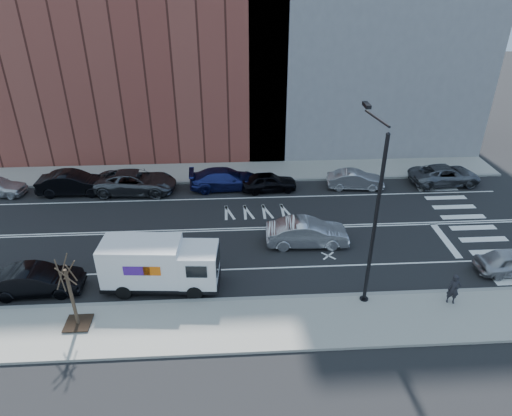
{
  "coord_description": "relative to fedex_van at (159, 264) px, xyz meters",
  "views": [
    {
      "loc": [
        0.46,
        -25.1,
        15.44
      ],
      "look_at": [
        1.94,
        0.23,
        1.4
      ],
      "focal_mm": 32.0,
      "sensor_mm": 36.0,
      "label": 1
    }
  ],
  "objects": [
    {
      "name": "curb_far",
      "position": [
        3.42,
        12.6,
        -1.37
      ],
      "size": [
        44.0,
        0.25,
        0.17
      ],
      "primitive_type": "cube",
      "color": "gray",
      "rests_on": "ground"
    },
    {
      "name": "ground",
      "position": [
        3.42,
        5.6,
        -1.45
      ],
      "size": [
        120.0,
        120.0,
        0.0
      ],
      "primitive_type": "plane",
      "color": "black",
      "rests_on": "ground"
    },
    {
      "name": "streetlight",
      "position": [
        10.42,
        -1.31,
        3.63
      ],
      "size": [
        0.44,
        4.02,
        9.34
      ],
      "color": "black",
      "rests_on": "ground"
    },
    {
      "name": "far_parked_g",
      "position": [
        20.22,
        11.4,
        -0.71
      ],
      "size": [
        5.48,
        2.78,
        1.48
      ],
      "primitive_type": "imported",
      "rotation": [
        0.0,
        0.0,
        1.63
      ],
      "color": "#55585E",
      "rests_on": "ground"
    },
    {
      "name": "far_parked_b",
      "position": [
        -7.78,
        11.41,
        -0.62
      ],
      "size": [
        5.1,
        1.82,
        1.68
      ],
      "primitive_type": "imported",
      "rotation": [
        0.0,
        0.0,
        1.56
      ],
      "color": "black",
      "rests_on": "ground"
    },
    {
      "name": "street_tree",
      "position": [
        -3.58,
        -2.8,
        -0.0
      ],
      "size": [
        1.2,
        1.2,
        3.75
      ],
      "color": "black",
      "rests_on": "ground"
    },
    {
      "name": "curb_near",
      "position": [
        3.42,
        -1.4,
        -1.37
      ],
      "size": [
        44.0,
        0.25,
        0.17
      ],
      "primitive_type": "cube",
      "color": "gray",
      "rests_on": "ground"
    },
    {
      "name": "pedestrian",
      "position": [
        14.72,
        -2.28,
        -0.49
      ],
      "size": [
        0.68,
        0.53,
        1.63
      ],
      "primitive_type": "imported",
      "rotation": [
        0.0,
        0.0,
        -0.25
      ],
      "color": "black",
      "rests_on": "sidewalk_near"
    },
    {
      "name": "far_parked_e",
      "position": [
        6.62,
        11.06,
        -0.75
      ],
      "size": [
        4.24,
        1.96,
        1.41
      ],
      "primitive_type": "imported",
      "rotation": [
        0.0,
        0.0,
        1.64
      ],
      "color": "black",
      "rests_on": "ground"
    },
    {
      "name": "sidewalk_far",
      "position": [
        3.42,
        14.4,
        -1.38
      ],
      "size": [
        44.0,
        3.6,
        0.15
      ],
      "primitive_type": "cube",
      "color": "gray",
      "rests_on": "ground"
    },
    {
      "name": "far_parked_c",
      "position": [
        -3.23,
        11.39,
        -0.63
      ],
      "size": [
        6.07,
        3.1,
        1.64
      ],
      "primitive_type": "imported",
      "rotation": [
        0.0,
        0.0,
        1.51
      ],
      "color": "#424348",
      "rests_on": "ground"
    },
    {
      "name": "sidewalk_near",
      "position": [
        3.42,
        -3.2,
        -1.38
      ],
      "size": [
        44.0,
        3.6,
        0.15
      ],
      "primitive_type": "cube",
      "color": "gray",
      "rests_on": "ground"
    },
    {
      "name": "far_parked_d",
      "position": [
        3.39,
        11.61,
        -0.68
      ],
      "size": [
        5.47,
        2.48,
        1.55
      ],
      "primitive_type": "imported",
      "rotation": [
        0.0,
        0.0,
        1.63
      ],
      "color": "navy",
      "rests_on": "ground"
    },
    {
      "name": "near_parked_rear_a",
      "position": [
        -6.35,
        -0.07,
        -0.7
      ],
      "size": [
        4.66,
        1.79,
        1.52
      ],
      "primitive_type": "imported",
      "rotation": [
        0.0,
        0.0,
        1.61
      ],
      "color": "black",
      "rests_on": "ground"
    },
    {
      "name": "driving_sedan",
      "position": [
        8.33,
        3.63,
        -0.64
      ],
      "size": [
        4.98,
        1.84,
        1.63
      ],
      "primitive_type": "imported",
      "rotation": [
        0.0,
        0.0,
        1.55
      ],
      "color": "#ADADB2",
      "rests_on": "ground"
    },
    {
      "name": "road_markings",
      "position": [
        3.42,
        5.6,
        -1.45
      ],
      "size": [
        40.0,
        8.6,
        0.01
      ],
      "primitive_type": null,
      "color": "white",
      "rests_on": "ground"
    },
    {
      "name": "near_parked_front",
      "position": [
        19.21,
        0.19,
        -0.77
      ],
      "size": [
        4.05,
        1.76,
        1.36
      ],
      "primitive_type": "imported",
      "rotation": [
        0.0,
        0.0,
        1.61
      ],
      "color": "#A6A5AA",
      "rests_on": "ground"
    },
    {
      "name": "fedex_van",
      "position": [
        0.0,
        0.0,
        0.0
      ],
      "size": [
        6.2,
        2.51,
        2.77
      ],
      "rotation": [
        0.0,
        0.0,
        -0.07
      ],
      "color": "black",
      "rests_on": "ground"
    },
    {
      "name": "bldg_brick",
      "position": [
        -4.58,
        21.2,
        9.55
      ],
      "size": [
        26.0,
        10.0,
        22.0
      ],
      "primitive_type": "cube",
      "color": "brown",
      "rests_on": "ground"
    },
    {
      "name": "crosswalk",
      "position": [
        19.42,
        5.6,
        -1.45
      ],
      "size": [
        3.0,
        14.0,
        0.01
      ],
      "primitive_type": null,
      "color": "white",
      "rests_on": "ground"
    },
    {
      "name": "far_parked_f",
      "position": [
        13.17,
        11.07,
        -0.77
      ],
      "size": [
        4.28,
        1.81,
        1.37
      ],
      "primitive_type": "imported",
      "rotation": [
        0.0,
        0.0,
        1.49
      ],
      "color": "#9F9EA3",
      "rests_on": "ground"
    }
  ]
}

